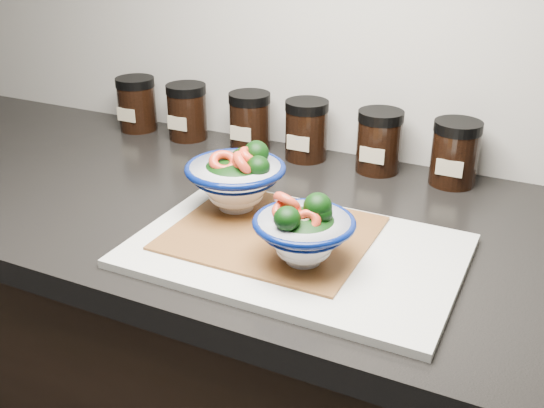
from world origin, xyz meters
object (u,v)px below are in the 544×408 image
at_px(spice_jar_c, 250,121).
at_px(spice_jar_e, 379,141).
at_px(bowl_left, 237,179).
at_px(bowl_right, 304,233).
at_px(spice_jar_a, 137,104).
at_px(spice_jar_f, 455,153).
at_px(spice_jar_b, 187,112).
at_px(cutting_board, 296,251).
at_px(spice_jar_d, 306,130).

height_order(spice_jar_c, spice_jar_e, same).
height_order(bowl_left, bowl_right, bowl_left).
relative_size(bowl_left, bowl_right, 1.15).
bearing_deg(spice_jar_a, bowl_left, -34.93).
bearing_deg(spice_jar_f, spice_jar_b, 180.00).
bearing_deg(cutting_board, spice_jar_e, 88.60).
distance_m(bowl_right, spice_jar_d, 0.42).
height_order(spice_jar_a, spice_jar_e, same).
height_order(bowl_right, spice_jar_c, bowl_right).
bearing_deg(spice_jar_b, spice_jar_e, 0.00).
relative_size(bowl_right, spice_jar_e, 1.20).
xyz_separation_m(spice_jar_c, spice_jar_d, (0.12, 0.00, 0.00)).
relative_size(spice_jar_a, spice_jar_c, 1.00).
xyz_separation_m(cutting_board, bowl_right, (0.03, -0.04, 0.05)).
height_order(cutting_board, spice_jar_f, spice_jar_f).
relative_size(cutting_board, bowl_left, 2.89).
relative_size(bowl_right, spice_jar_a, 1.20).
relative_size(bowl_left, spice_jar_f, 1.38).
relative_size(spice_jar_b, spice_jar_c, 1.00).
distance_m(spice_jar_b, spice_jar_f, 0.54).
distance_m(bowl_left, spice_jar_c, 0.30).
xyz_separation_m(spice_jar_b, spice_jar_f, (0.54, 0.00, 0.00)).
relative_size(bowl_right, spice_jar_d, 1.20).
bearing_deg(bowl_right, bowl_left, 145.96).
bearing_deg(bowl_right, spice_jar_a, 145.32).
bearing_deg(spice_jar_c, spice_jar_a, 180.00).
xyz_separation_m(spice_jar_a, spice_jar_d, (0.39, 0.00, 0.00)).
bearing_deg(spice_jar_f, spice_jar_a, 180.00).
height_order(bowl_left, spice_jar_a, bowl_left).
height_order(cutting_board, spice_jar_b, spice_jar_b).
bearing_deg(spice_jar_c, spice_jar_f, 0.00).
height_order(spice_jar_a, spice_jar_b, same).
bearing_deg(spice_jar_a, spice_jar_b, 0.00).
bearing_deg(spice_jar_c, spice_jar_d, 0.00).
xyz_separation_m(cutting_board, spice_jar_a, (-0.53, 0.35, 0.05)).
relative_size(spice_jar_c, spice_jar_f, 1.00).
bearing_deg(cutting_board, spice_jar_f, 67.53).
xyz_separation_m(spice_jar_a, spice_jar_c, (0.27, 0.00, 0.00)).
xyz_separation_m(spice_jar_d, spice_jar_e, (0.14, 0.00, 0.00)).
bearing_deg(spice_jar_d, spice_jar_f, 0.00).
distance_m(spice_jar_a, spice_jar_e, 0.54).
xyz_separation_m(spice_jar_c, spice_jar_e, (0.26, 0.00, 0.00)).
height_order(bowl_right, spice_jar_f, bowl_right).
bearing_deg(spice_jar_b, spice_jar_c, 0.00).
distance_m(cutting_board, spice_jar_a, 0.63).
xyz_separation_m(cutting_board, spice_jar_b, (-0.40, 0.35, 0.05)).
xyz_separation_m(cutting_board, spice_jar_d, (-0.13, 0.35, 0.05)).
bearing_deg(spice_jar_b, spice_jar_d, 0.00).
relative_size(cutting_board, spice_jar_a, 3.98).
xyz_separation_m(cutting_board, spice_jar_f, (0.14, 0.35, 0.05)).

